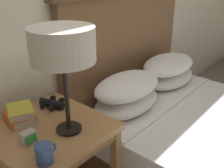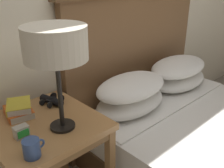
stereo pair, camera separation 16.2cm
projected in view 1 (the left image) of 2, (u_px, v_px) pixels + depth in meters
nightstand at (49, 140)px, 1.40m from camera, size 0.58×0.58×0.65m
bed at (206, 133)px, 1.95m from camera, size 1.50×1.82×1.27m
table_lamp at (63, 47)px, 1.16m from camera, size 0.30×0.30×0.53m
book_on_nightstand at (20, 117)px, 1.41m from camera, size 0.17×0.20×0.04m
book_stacked_on_top at (20, 111)px, 1.40m from camera, size 0.18×0.20×0.04m
binoculars_pair at (52, 103)px, 1.55m from camera, size 0.15×0.16×0.05m
coffee_mug at (44, 153)px, 1.10m from camera, size 0.10×0.08×0.08m
alarm_clock at (28, 137)px, 1.23m from camera, size 0.07×0.05×0.06m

